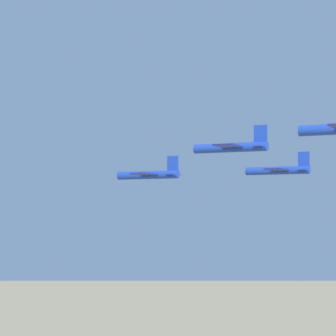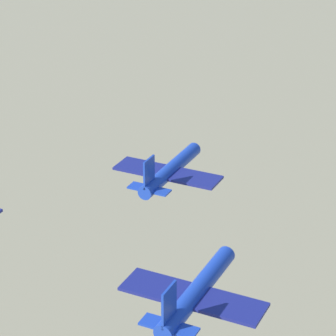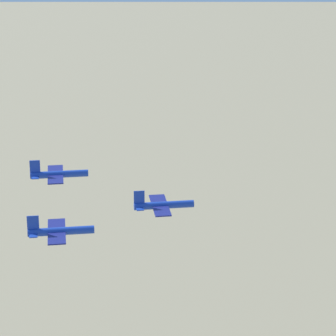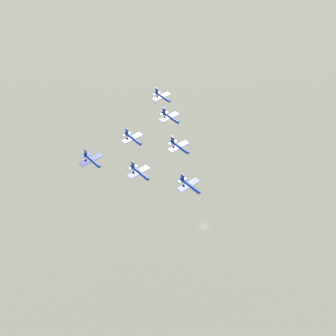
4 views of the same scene
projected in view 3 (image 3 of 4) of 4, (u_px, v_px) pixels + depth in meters
name	position (u px, v px, depth m)	size (l,w,h in m)	color
jet_0	(162.00, 205.00, 138.19)	(9.38, 9.52, 3.52)	#19389E
jet_1	(57.00, 174.00, 144.74)	(9.38, 9.52, 3.52)	#19389E
jet_2	(58.00, 231.00, 125.81)	(9.38, 9.52, 3.52)	#19389E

